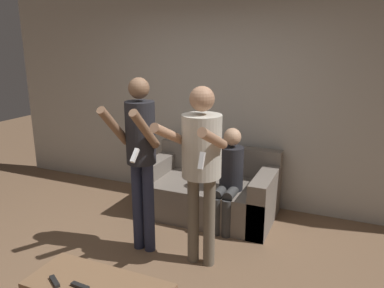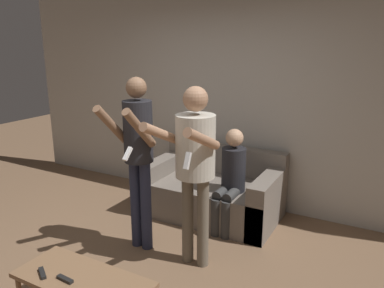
{
  "view_description": "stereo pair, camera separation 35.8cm",
  "coord_description": "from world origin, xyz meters",
  "px_view_note": "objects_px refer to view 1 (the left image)",
  "views": [
    {
      "loc": [
        1.61,
        -2.43,
        2.06
      ],
      "look_at": [
        0.11,
        1.05,
        1.02
      ],
      "focal_mm": 35.0,
      "sensor_mm": 36.0,
      "label": 1
    },
    {
      "loc": [
        1.93,
        -2.28,
        2.06
      ],
      "look_at": [
        0.11,
        1.05,
        1.02
      ],
      "focal_mm": 35.0,
      "sensor_mm": 36.0,
      "label": 2
    }
  ],
  "objects_px": {
    "person_standing_left": "(140,149)",
    "person_standing_right": "(201,156)",
    "person_seated": "(229,175)",
    "remote_far": "(80,286)",
    "couch": "(209,192)",
    "remote_near": "(55,281)",
    "coffee_table": "(98,288)"
  },
  "relations": [
    {
      "from": "person_standing_left",
      "to": "person_standing_right",
      "type": "distance_m",
      "value": 0.63
    },
    {
      "from": "person_seated",
      "to": "remote_far",
      "type": "height_order",
      "value": "person_seated"
    },
    {
      "from": "couch",
      "to": "remote_far",
      "type": "relative_size",
      "value": 10.49
    },
    {
      "from": "remote_near",
      "to": "couch",
      "type": "bearing_deg",
      "value": 80.79
    },
    {
      "from": "couch",
      "to": "person_standing_right",
      "type": "distance_m",
      "value": 1.37
    },
    {
      "from": "person_standing_right",
      "to": "person_seated",
      "type": "height_order",
      "value": "person_standing_right"
    },
    {
      "from": "person_standing_right",
      "to": "person_seated",
      "type": "distance_m",
      "value": 0.96
    },
    {
      "from": "person_seated",
      "to": "person_standing_left",
      "type": "bearing_deg",
      "value": -127.18
    },
    {
      "from": "couch",
      "to": "coffee_table",
      "type": "bearing_deg",
      "value": -91.81
    },
    {
      "from": "person_standing_left",
      "to": "remote_far",
      "type": "bearing_deg",
      "value": -82.2
    },
    {
      "from": "couch",
      "to": "person_standing_right",
      "type": "bearing_deg",
      "value": -73.69
    },
    {
      "from": "person_standing_right",
      "to": "remote_far",
      "type": "height_order",
      "value": "person_standing_right"
    },
    {
      "from": "person_seated",
      "to": "coffee_table",
      "type": "height_order",
      "value": "person_seated"
    },
    {
      "from": "couch",
      "to": "remote_near",
      "type": "height_order",
      "value": "couch"
    },
    {
      "from": "person_standing_left",
      "to": "remote_near",
      "type": "bearing_deg",
      "value": -92.5
    },
    {
      "from": "person_seated",
      "to": "remote_far",
      "type": "distance_m",
      "value": 2.05
    },
    {
      "from": "person_standing_left",
      "to": "remote_near",
      "type": "xyz_separation_m",
      "value": [
        -0.05,
        -1.17,
        -0.7
      ]
    },
    {
      "from": "person_standing_right",
      "to": "remote_far",
      "type": "bearing_deg",
      "value": -112.28
    },
    {
      "from": "couch",
      "to": "person_standing_right",
      "type": "height_order",
      "value": "person_standing_right"
    },
    {
      "from": "couch",
      "to": "person_seated",
      "type": "relative_size",
      "value": 1.39
    },
    {
      "from": "person_standing_right",
      "to": "coffee_table",
      "type": "height_order",
      "value": "person_standing_right"
    },
    {
      "from": "couch",
      "to": "person_standing_left",
      "type": "height_order",
      "value": "person_standing_left"
    },
    {
      "from": "person_standing_left",
      "to": "coffee_table",
      "type": "height_order",
      "value": "person_standing_left"
    },
    {
      "from": "person_standing_left",
      "to": "person_standing_right",
      "type": "relative_size",
      "value": 1.03
    },
    {
      "from": "couch",
      "to": "coffee_table",
      "type": "distance_m",
      "value": 2.13
    },
    {
      "from": "person_standing_left",
      "to": "person_standing_right",
      "type": "bearing_deg",
      "value": -0.07
    },
    {
      "from": "person_standing_left",
      "to": "remote_far",
      "type": "relative_size",
      "value": 11.51
    },
    {
      "from": "person_standing_left",
      "to": "remote_near",
      "type": "distance_m",
      "value": 1.37
    },
    {
      "from": "person_standing_left",
      "to": "remote_far",
      "type": "height_order",
      "value": "person_standing_left"
    },
    {
      "from": "couch",
      "to": "remote_near",
      "type": "distance_m",
      "value": 2.28
    },
    {
      "from": "remote_far",
      "to": "remote_near",
      "type": "bearing_deg",
      "value": -172.03
    },
    {
      "from": "couch",
      "to": "remote_near",
      "type": "xyz_separation_m",
      "value": [
        -0.36,
        -2.24,
        0.09
      ]
    }
  ]
}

